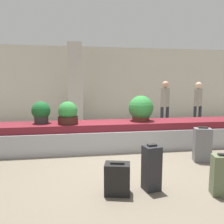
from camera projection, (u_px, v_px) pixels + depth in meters
ground_plane at (122, 167)px, 4.29m from camera, size 18.00×18.00×0.00m
back_wall at (97, 85)px, 9.48m from camera, size 18.00×0.06×3.20m
carousel at (112, 135)px, 5.54m from camera, size 8.87×0.99×0.67m
pillar at (75, 85)px, 8.57m from camera, size 0.55×0.55×3.20m
suitcase_0 at (202, 145)px, 4.56m from camera, size 0.39×0.31×0.74m
suitcase_1 at (117, 179)px, 3.20m from camera, size 0.42×0.33×0.49m
suitcase_2 at (223, 175)px, 3.16m from camera, size 0.36×0.27×0.62m
suitcase_3 at (151, 168)px, 3.32m from camera, size 0.28×0.26×0.72m
potted_plant_0 at (68, 114)px, 5.18m from camera, size 0.47×0.47×0.54m
potted_plant_1 at (141, 109)px, 5.64m from camera, size 0.64×0.64×0.65m
potted_plant_2 at (41, 112)px, 5.27m from camera, size 0.44×0.44×0.53m
traveler_0 at (198, 101)px, 8.04m from camera, size 0.36×0.34×1.70m
traveler_1 at (165, 101)px, 7.67m from camera, size 0.36×0.34×1.73m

